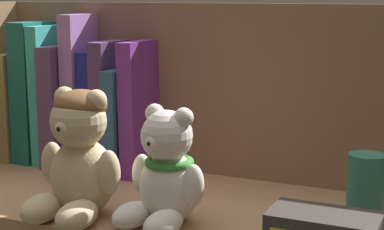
{
  "coord_description": "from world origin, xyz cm",
  "views": [
    {
      "loc": [
        29.48,
        -71.06,
        29.11
      ],
      "look_at": [
        -3.17,
        0.0,
        13.89
      ],
      "focal_mm": 59.18,
      "sensor_mm": 36.0,
      "label": 1
    }
  ],
  "objects_px": {
    "book_4": "(85,90)",
    "teddy_bear_larger": "(78,157)",
    "book_0": "(25,104)",
    "book_6": "(116,105)",
    "book_3": "(70,104)",
    "pillar_candle": "(366,187)",
    "book_2": "(56,93)",
    "book_5": "(101,109)",
    "teddy_bear_smaller": "(166,175)",
    "book_7": "(131,119)",
    "book_1": "(40,91)",
    "book_8": "(145,107)"
  },
  "relations": [
    {
      "from": "book_4",
      "to": "teddy_bear_larger",
      "type": "xyz_separation_m",
      "value": [
        0.13,
        -0.21,
        -0.04
      ]
    },
    {
      "from": "book_0",
      "to": "book_6",
      "type": "height_order",
      "value": "book_6"
    },
    {
      "from": "book_3",
      "to": "book_4",
      "type": "height_order",
      "value": "book_4"
    },
    {
      "from": "book_6",
      "to": "pillar_candle",
      "type": "distance_m",
      "value": 0.41
    },
    {
      "from": "book_0",
      "to": "book_2",
      "type": "distance_m",
      "value": 0.07
    },
    {
      "from": "pillar_candle",
      "to": "book_4",
      "type": "bearing_deg",
      "value": 170.55
    },
    {
      "from": "book_5",
      "to": "teddy_bear_smaller",
      "type": "height_order",
      "value": "book_5"
    },
    {
      "from": "book_7",
      "to": "teddy_bear_larger",
      "type": "relative_size",
      "value": 1.01
    },
    {
      "from": "teddy_bear_larger",
      "to": "pillar_candle",
      "type": "height_order",
      "value": "teddy_bear_larger"
    },
    {
      "from": "book_2",
      "to": "book_5",
      "type": "relative_size",
      "value": 1.2
    },
    {
      "from": "book_1",
      "to": "teddy_bear_smaller",
      "type": "relative_size",
      "value": 1.58
    },
    {
      "from": "book_3",
      "to": "teddy_bear_larger",
      "type": "xyz_separation_m",
      "value": [
        0.16,
        -0.21,
        -0.02
      ]
    },
    {
      "from": "book_2",
      "to": "book_7",
      "type": "height_order",
      "value": "book_2"
    },
    {
      "from": "book_2",
      "to": "book_7",
      "type": "relative_size",
      "value": 1.38
    },
    {
      "from": "book_7",
      "to": "pillar_candle",
      "type": "distance_m",
      "value": 0.38
    },
    {
      "from": "book_7",
      "to": "teddy_bear_larger",
      "type": "bearing_deg",
      "value": -76.91
    },
    {
      "from": "teddy_bear_smaller",
      "to": "book_8",
      "type": "bearing_deg",
      "value": 124.49
    },
    {
      "from": "teddy_bear_larger",
      "to": "pillar_candle",
      "type": "relative_size",
      "value": 1.96
    },
    {
      "from": "teddy_bear_larger",
      "to": "book_6",
      "type": "bearing_deg",
      "value": 109.57
    },
    {
      "from": "book_3",
      "to": "teddy_bear_smaller",
      "type": "distance_m",
      "value": 0.33
    },
    {
      "from": "book_4",
      "to": "book_7",
      "type": "relative_size",
      "value": 1.49
    },
    {
      "from": "book_2",
      "to": "pillar_candle",
      "type": "xyz_separation_m",
      "value": [
        0.51,
        -0.08,
        -0.07
      ]
    },
    {
      "from": "book_1",
      "to": "book_4",
      "type": "xyz_separation_m",
      "value": [
        0.09,
        0.0,
        0.01
      ]
    },
    {
      "from": "book_6",
      "to": "teddy_bear_smaller",
      "type": "relative_size",
      "value": 1.4
    },
    {
      "from": "book_2",
      "to": "book_4",
      "type": "bearing_deg",
      "value": 0.0
    },
    {
      "from": "teddy_bear_smaller",
      "to": "book_0",
      "type": "bearing_deg",
      "value": 152.05
    },
    {
      "from": "book_4",
      "to": "book_5",
      "type": "height_order",
      "value": "book_4"
    },
    {
      "from": "pillar_candle",
      "to": "teddy_bear_larger",
      "type": "bearing_deg",
      "value": -157.03
    },
    {
      "from": "book_4",
      "to": "teddy_bear_larger",
      "type": "distance_m",
      "value": 0.25
    },
    {
      "from": "pillar_candle",
      "to": "book_0",
      "type": "bearing_deg",
      "value": 172.51
    },
    {
      "from": "book_3",
      "to": "book_4",
      "type": "bearing_deg",
      "value": -0.0
    },
    {
      "from": "book_6",
      "to": "book_8",
      "type": "height_order",
      "value": "book_8"
    },
    {
      "from": "book_5",
      "to": "book_7",
      "type": "relative_size",
      "value": 1.15
    },
    {
      "from": "book_5",
      "to": "book_0",
      "type": "bearing_deg",
      "value": 180.0
    },
    {
      "from": "book_8",
      "to": "book_2",
      "type": "bearing_deg",
      "value": 180.0
    },
    {
      "from": "book_0",
      "to": "book_4",
      "type": "relative_size",
      "value": 0.73
    },
    {
      "from": "book_2",
      "to": "book_6",
      "type": "distance_m",
      "value": 0.11
    },
    {
      "from": "book_2",
      "to": "book_7",
      "type": "bearing_deg",
      "value": 0.0
    },
    {
      "from": "book_4",
      "to": "teddy_bear_larger",
      "type": "relative_size",
      "value": 1.5
    },
    {
      "from": "book_2",
      "to": "book_5",
      "type": "bearing_deg",
      "value": 0.0
    },
    {
      "from": "book_6",
      "to": "pillar_candle",
      "type": "height_order",
      "value": "book_6"
    },
    {
      "from": "book_7",
      "to": "pillar_candle",
      "type": "bearing_deg",
      "value": -11.5
    },
    {
      "from": "book_1",
      "to": "book_0",
      "type": "bearing_deg",
      "value": 180.0
    },
    {
      "from": "book_0",
      "to": "book_2",
      "type": "height_order",
      "value": "book_2"
    },
    {
      "from": "teddy_bear_larger",
      "to": "pillar_candle",
      "type": "distance_m",
      "value": 0.35
    },
    {
      "from": "book_1",
      "to": "book_7",
      "type": "xyz_separation_m",
      "value": [
        0.17,
        0.0,
        -0.03
      ]
    },
    {
      "from": "book_2",
      "to": "teddy_bear_larger",
      "type": "height_order",
      "value": "book_2"
    },
    {
      "from": "book_7",
      "to": "teddy_bear_smaller",
      "type": "relative_size",
      "value": 1.12
    },
    {
      "from": "teddy_bear_smaller",
      "to": "book_5",
      "type": "bearing_deg",
      "value": 137.92
    },
    {
      "from": "book_2",
      "to": "book_6",
      "type": "height_order",
      "value": "book_2"
    }
  ]
}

